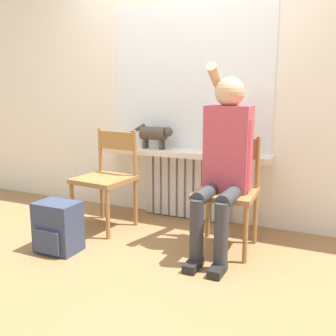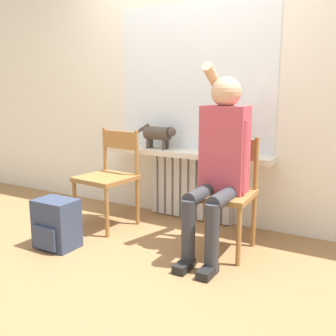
{
  "view_description": "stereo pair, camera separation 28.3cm",
  "coord_description": "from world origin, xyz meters",
  "views": [
    {
      "loc": [
        1.41,
        -2.29,
        1.25
      ],
      "look_at": [
        0.0,
        0.72,
        0.58
      ],
      "focal_mm": 42.0,
      "sensor_mm": 36.0,
      "label": 1
    },
    {
      "loc": [
        1.66,
        -2.15,
        1.25
      ],
      "look_at": [
        0.0,
        0.72,
        0.58
      ],
      "focal_mm": 42.0,
      "sensor_mm": 36.0,
      "label": 2
    }
  ],
  "objects": [
    {
      "name": "cat",
      "position": [
        -0.29,
        1.05,
        0.83
      ],
      "size": [
        0.46,
        0.13,
        0.24
      ],
      "color": "#4C4238",
      "rests_on": "windowsill"
    },
    {
      "name": "chair_left",
      "position": [
        -0.56,
        0.61,
        0.47
      ],
      "size": [
        0.5,
        0.5,
        0.89
      ],
      "rotation": [
        0.0,
        0.0,
        -0.1
      ],
      "color": "#9E6B38",
      "rests_on": "ground_plane"
    },
    {
      "name": "chair_right",
      "position": [
        0.56,
        0.61,
        0.47
      ],
      "size": [
        0.48,
        0.48,
        0.89
      ],
      "rotation": [
        0.0,
        0.0,
        0.05
      ],
      "color": "#9E6B38",
      "rests_on": "ground_plane"
    },
    {
      "name": "backpack",
      "position": [
        -0.6,
        -0.03,
        0.19
      ],
      "size": [
        0.33,
        0.26,
        0.39
      ],
      "color": "#333D56",
      "rests_on": "ground_plane"
    },
    {
      "name": "person",
      "position": [
        0.57,
        0.51,
        0.75
      ],
      "size": [
        0.36,
        0.96,
        1.44
      ],
      "color": "#333338",
      "rests_on": "ground_plane"
    },
    {
      "name": "wall_with_window",
      "position": [
        0.0,
        1.23,
        1.35
      ],
      "size": [
        7.0,
        0.06,
        2.7
      ],
      "color": "white",
      "rests_on": "ground_plane"
    },
    {
      "name": "ground_plane",
      "position": [
        0.0,
        0.0,
        0.0
      ],
      "size": [
        12.0,
        12.0,
        0.0
      ],
      "primitive_type": "plane",
      "color": "olive"
    },
    {
      "name": "window_glass",
      "position": [
        0.0,
        1.2,
        1.35
      ],
      "size": [
        1.57,
        0.01,
        1.33
      ],
      "color": "white",
      "rests_on": "windowsill"
    },
    {
      "name": "windowsill",
      "position": [
        0.0,
        1.06,
        0.66
      ],
      "size": [
        1.64,
        0.27,
        0.05
      ],
      "color": "silver",
      "rests_on": "radiator"
    },
    {
      "name": "radiator",
      "position": [
        0.0,
        1.15,
        0.32
      ],
      "size": [
        0.86,
        0.08,
        0.63
      ],
      "color": "silver",
      "rests_on": "ground_plane"
    }
  ]
}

